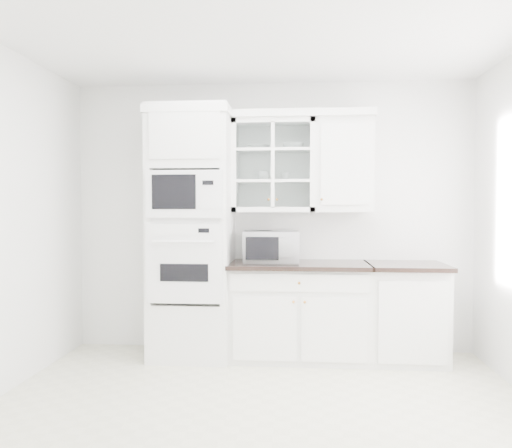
{
  "coord_description": "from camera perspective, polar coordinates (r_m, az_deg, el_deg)",
  "views": [
    {
      "loc": [
        0.26,
        -3.31,
        1.45
      ],
      "look_at": [
        -0.1,
        1.05,
        1.3
      ],
      "focal_mm": 35.0,
      "sensor_mm": 36.0,
      "label": 1
    }
  ],
  "objects": [
    {
      "name": "extra_base_cabinet",
      "position": [
        4.97,
        16.7,
        -9.58
      ],
      "size": [
        0.72,
        0.67,
        0.92
      ],
      "color": "white",
      "rests_on": "ground"
    },
    {
      "name": "cup_b",
      "position": [
        4.92,
        3.39,
        5.46
      ],
      "size": [
        0.1,
        0.1,
        0.08
      ],
      "primitive_type": "imported",
      "rotation": [
        0.0,
        0.0,
        0.23
      ],
      "color": "white",
      "rests_on": "upper_cabinet_glass"
    },
    {
      "name": "upper_cabinet_glass",
      "position": [
        4.92,
        2.03,
        6.63
      ],
      "size": [
        0.8,
        0.33,
        0.9
      ],
      "color": "white",
      "rests_on": "room_shell"
    },
    {
      "name": "oven_column",
      "position": [
        4.84,
        -7.33,
        -1.01
      ],
      "size": [
        0.76,
        0.68,
        2.4
      ],
      "color": "white",
      "rests_on": "ground"
    },
    {
      "name": "upper_cabinet_solid",
      "position": [
        4.93,
        9.94,
        6.59
      ],
      "size": [
        0.55,
        0.33,
        0.9
      ],
      "primitive_type": "cube",
      "color": "white",
      "rests_on": "room_shell"
    },
    {
      "name": "base_cabinet_run",
      "position": [
        4.86,
        4.92,
        -9.76
      ],
      "size": [
        1.32,
        0.67,
        0.92
      ],
      "color": "white",
      "rests_on": "ground"
    },
    {
      "name": "countertop_microwave",
      "position": [
        4.77,
        1.75,
        -2.59
      ],
      "size": [
        0.54,
        0.45,
        0.3
      ],
      "primitive_type": "imported",
      "rotation": [
        0.0,
        0.0,
        3.18
      ],
      "color": "white",
      "rests_on": "base_cabinet_run"
    },
    {
      "name": "room_shell",
      "position": [
        3.77,
        0.75,
        6.97
      ],
      "size": [
        4.0,
        3.5,
        2.7
      ],
      "color": "white",
      "rests_on": "ground"
    },
    {
      "name": "crown_molding",
      "position": [
        4.96,
        0.79,
        12.24
      ],
      "size": [
        2.14,
        0.38,
        0.07
      ],
      "primitive_type": "cube",
      "color": "white",
      "rests_on": "room_shell"
    },
    {
      "name": "bowl_a",
      "position": [
        4.96,
        0.36,
        8.73
      ],
      "size": [
        0.24,
        0.24,
        0.05
      ],
      "primitive_type": "imported",
      "rotation": [
        0.0,
        0.0,
        -0.31
      ],
      "color": "white",
      "rests_on": "upper_cabinet_glass"
    },
    {
      "name": "bowl_b",
      "position": [
        4.92,
        4.27,
        8.86
      ],
      "size": [
        0.21,
        0.21,
        0.06
      ],
      "primitive_type": "imported",
      "rotation": [
        0.0,
        0.0,
        -0.05
      ],
      "color": "white",
      "rests_on": "upper_cabinet_glass"
    },
    {
      "name": "cup_a",
      "position": [
        4.93,
        0.81,
        5.5
      ],
      "size": [
        0.13,
        0.13,
        0.09
      ],
      "primitive_type": "imported",
      "rotation": [
        0.0,
        0.0,
        -0.19
      ],
      "color": "white",
      "rests_on": "upper_cabinet_glass"
    },
    {
      "name": "ground",
      "position": [
        3.62,
        0.23,
        -21.55
      ],
      "size": [
        4.0,
        3.5,
        0.01
      ],
      "primitive_type": "cube",
      "color": "beige",
      "rests_on": "ground"
    }
  ]
}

